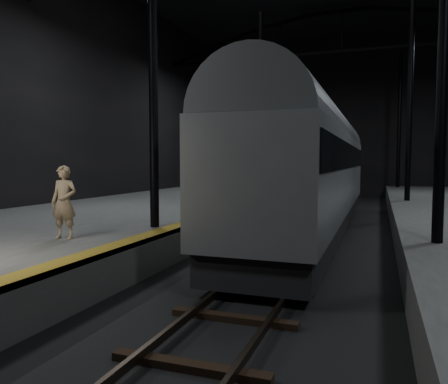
% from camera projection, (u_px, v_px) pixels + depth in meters
% --- Properties ---
extents(ground, '(44.00, 44.00, 0.00)m').
position_uv_depth(ground, '(304.00, 244.00, 15.53)').
color(ground, black).
rests_on(ground, ground).
extents(platform_left, '(9.00, 43.80, 1.00)m').
position_uv_depth(platform_left, '(122.00, 221.00, 18.01)').
color(platform_left, '#4D4D4A').
rests_on(platform_left, ground).
extents(tactile_strip, '(0.50, 43.80, 0.01)m').
position_uv_depth(tactile_strip, '(219.00, 212.00, 16.55)').
color(tactile_strip, olive).
rests_on(tactile_strip, platform_left).
extents(track, '(2.40, 43.00, 0.24)m').
position_uv_depth(track, '(304.00, 242.00, 15.53)').
color(track, '#3F3328').
rests_on(track, ground).
extents(train, '(2.90, 19.32, 5.17)m').
position_uv_depth(train, '(315.00, 163.00, 17.56)').
color(train, '#ABAFB4').
rests_on(train, ground).
extents(woman, '(0.72, 0.53, 1.84)m').
position_uv_depth(woman, '(64.00, 202.00, 10.90)').
color(woman, tan).
rests_on(woman, platform_left).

